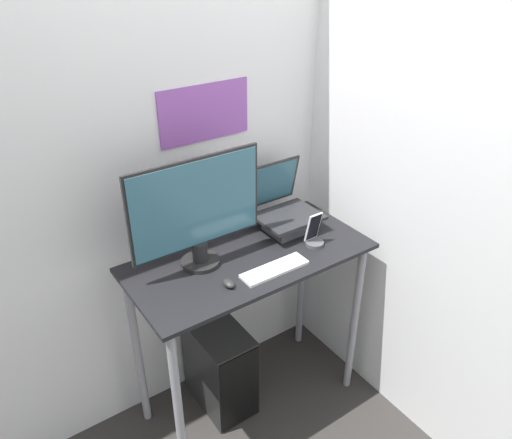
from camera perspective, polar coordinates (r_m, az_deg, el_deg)
ground_plane at (r=2.81m, az=2.75°, el=-23.32°), size 12.00×12.00×0.00m
wall_back at (r=2.40m, az=-5.57°, el=6.53°), size 6.00×0.06×2.60m
wall_side_right at (r=2.35m, az=16.34°, el=4.91°), size 0.05×6.00×2.60m
desk at (r=2.39m, az=-0.72°, el=-7.46°), size 1.13×0.54×0.96m
laptop at (r=2.47m, az=3.36°, el=0.66°), size 0.30×0.30×0.32m
monitor at (r=2.12m, az=-6.76°, el=0.74°), size 0.61×0.17×0.51m
keyboard at (r=2.20m, az=2.14°, el=-5.67°), size 0.32×0.09×0.02m
mouse at (r=2.10m, az=-3.15°, el=-7.30°), size 0.04×0.07×0.03m
cell_phone at (r=2.37m, az=6.65°, el=-1.93°), size 0.09×0.09×0.17m
computer_tower at (r=2.77m, az=-4.15°, el=-16.39°), size 0.24×0.40×0.50m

